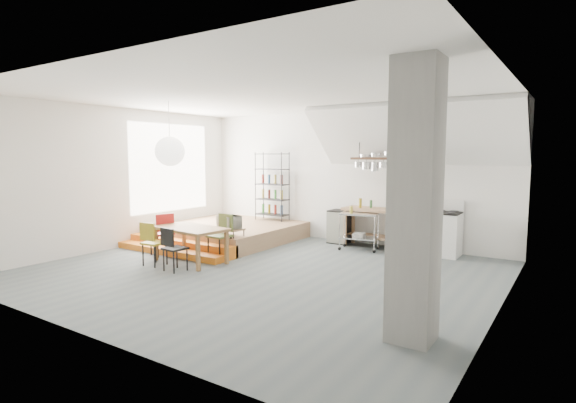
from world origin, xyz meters
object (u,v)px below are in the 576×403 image
Objects in this scene: rolling_cart at (359,226)px; dining_table at (190,231)px; stove at (445,233)px; mini_fridge at (340,226)px.

dining_table is at bearing -139.30° from rolling_cart.
stove is 0.75× the size of dining_table.
dining_table is 3.72m from rolling_cart.
mini_fridge is at bearing 178.99° from stove.
stove is 2.50m from mini_fridge.
mini_fridge is at bearing 71.45° from dining_table.
mini_fridge is at bearing 135.16° from rolling_cart.
dining_table is at bearing -140.60° from stove.
stove is at bearing 45.85° from dining_table.
mini_fridge is (-2.50, 0.04, -0.08)m from stove.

